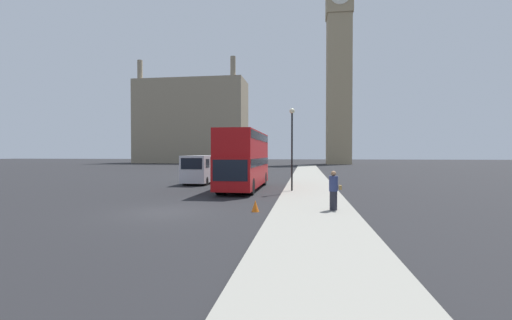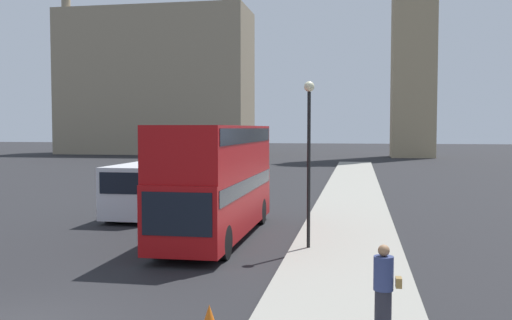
{
  "view_description": "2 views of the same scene",
  "coord_description": "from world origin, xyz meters",
  "px_view_note": "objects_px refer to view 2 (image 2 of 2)",
  "views": [
    {
      "loc": [
        6.54,
        -15.23,
        2.74
      ],
      "look_at": [
        2.64,
        11.77,
        2.23
      ],
      "focal_mm": 24.0,
      "sensor_mm": 36.0,
      "label": 1
    },
    {
      "loc": [
        7.3,
        -10.88,
        4.29
      ],
      "look_at": [
        1.66,
        20.46,
        2.5
      ],
      "focal_mm": 40.0,
      "sensor_mm": 36.0,
      "label": 2
    }
  ],
  "objects_px": {
    "red_double_decker_bus": "(217,176)",
    "parked_sedan": "(243,167)",
    "white_van": "(144,188)",
    "pedestrian": "(384,289)",
    "street_lamp": "(309,139)"
  },
  "relations": [
    {
      "from": "white_van",
      "to": "parked_sedan",
      "type": "height_order",
      "value": "white_van"
    },
    {
      "from": "white_van",
      "to": "street_lamp",
      "type": "distance_m",
      "value": 11.0
    },
    {
      "from": "pedestrian",
      "to": "street_lamp",
      "type": "distance_m",
      "value": 8.77
    },
    {
      "from": "red_double_decker_bus",
      "to": "white_van",
      "type": "relative_size",
      "value": 1.68
    },
    {
      "from": "parked_sedan",
      "to": "street_lamp",
      "type": "bearing_deg",
      "value": -74.47
    },
    {
      "from": "white_van",
      "to": "pedestrian",
      "type": "height_order",
      "value": "white_van"
    },
    {
      "from": "white_van",
      "to": "pedestrian",
      "type": "distance_m",
      "value": 18.01
    },
    {
      "from": "street_lamp",
      "to": "parked_sedan",
      "type": "relative_size",
      "value": 1.33
    },
    {
      "from": "pedestrian",
      "to": "parked_sedan",
      "type": "xyz_separation_m",
      "value": [
        -10.9,
        39.26,
        -0.32
      ]
    },
    {
      "from": "red_double_decker_bus",
      "to": "white_van",
      "type": "distance_m",
      "value": 6.78
    },
    {
      "from": "red_double_decker_bus",
      "to": "parked_sedan",
      "type": "height_order",
      "value": "red_double_decker_bus"
    },
    {
      "from": "pedestrian",
      "to": "street_lamp",
      "type": "height_order",
      "value": "street_lamp"
    },
    {
      "from": "street_lamp",
      "to": "parked_sedan",
      "type": "xyz_separation_m",
      "value": [
        -8.69,
        31.27,
        -3.19
      ]
    },
    {
      "from": "red_double_decker_bus",
      "to": "pedestrian",
      "type": "xyz_separation_m",
      "value": [
        5.9,
        -9.8,
        -1.39
      ]
    },
    {
      "from": "pedestrian",
      "to": "white_van",
      "type": "bearing_deg",
      "value": 126.57
    }
  ]
}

